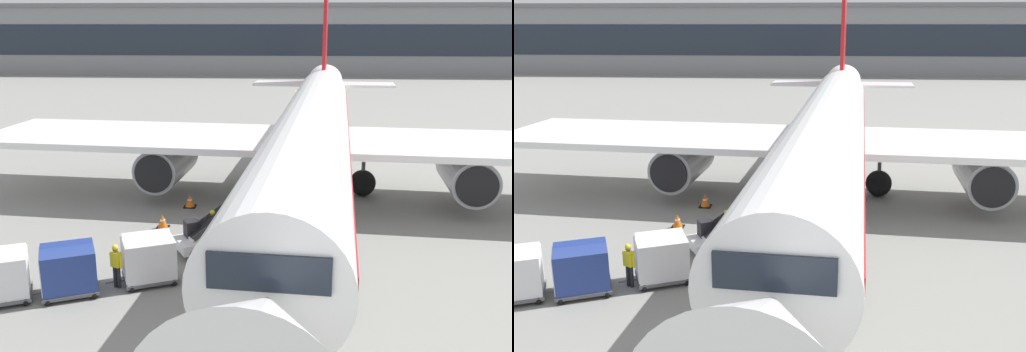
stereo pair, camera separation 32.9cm
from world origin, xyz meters
The scene contains 13 objects.
parked_airplane centered at (3.15, 18.23, 3.86)m, with size 38.14×48.25×16.13m.
belt_loader centered at (-1.17, 10.43, 0.93)m, with size 5.04×3.58×3.48m.
baggage_cart_lead centered at (-3.51, 7.09, 1.00)m, with size 2.81×2.25×1.91m.
baggage_cart_second centered at (-6.21, 5.90, 1.00)m, with size 2.81×2.25×1.91m.
baggage_cart_third centered at (-8.47, 5.23, 1.00)m, with size 2.81×2.25×1.91m.
ground_crew_by_loader centered at (-1.29, 7.15, 1.00)m, with size 0.50×0.41×1.74m.
ground_crew_by_carts centered at (-0.23, 8.78, 1.00)m, with size 0.39×0.51×1.74m.
ground_crew_marshaller centered at (-1.50, 10.70, 1.00)m, with size 0.34×0.55×1.74m.
ground_crew_wingwalker centered at (-4.61, 6.49, 1.00)m, with size 0.52×0.38×1.74m.
safety_cone_engine_keepout centered at (-3.54, 16.26, 0.36)m, with size 0.65×0.65×0.74m.
safety_cone_wingtip centered at (-4.30, 12.95, 0.33)m, with size 0.61×0.61×0.69m.
apron_guidance_line_lead_in centered at (2.75, 17.35, 0.00)m, with size 0.20×110.00×0.01m.
terminal_building centered at (1.83, 103.19, 6.64)m, with size 132.43×16.15×13.38m.
Camera 1 is at (1.84, -12.68, 9.74)m, focal length 39.37 mm.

